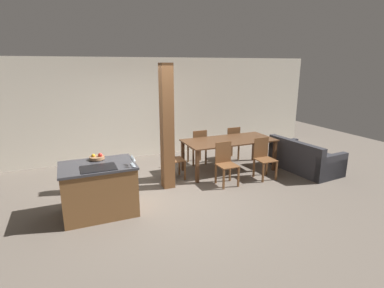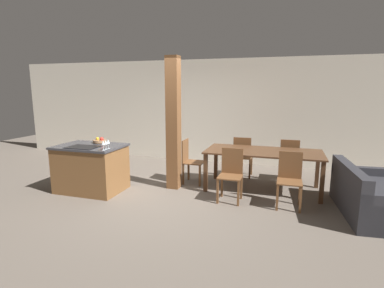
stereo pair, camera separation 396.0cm
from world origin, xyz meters
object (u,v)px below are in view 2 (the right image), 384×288
at_px(wine_glass_near, 103,143).
at_px(dining_chair_far_right, 289,159).
at_px(couch, 371,198).
at_px(dining_chair_far_left, 243,156).
at_px(dining_chair_near_left, 231,174).
at_px(wine_glass_far, 108,142).
at_px(kitchen_island, 91,168).
at_px(dining_chair_near_right, 290,179).
at_px(timber_post, 173,124).
at_px(dining_chair_head_end, 191,160).
at_px(dining_table, 263,155).
at_px(wine_glass_middle, 106,143).
at_px(fruit_bowl, 100,141).

xyz_separation_m(wine_glass_near, dining_chair_far_right, (3.09, 2.13, -0.54)).
xyz_separation_m(wine_glass_near, couch, (4.31, 0.69, -0.75)).
height_order(dining_chair_far_left, couch, dining_chair_far_left).
xyz_separation_m(wine_glass_near, dining_chair_near_left, (2.10, 0.68, -0.54)).
bearing_deg(dining_chair_near_left, wine_glass_far, -166.01).
bearing_deg(kitchen_island, wine_glass_near, -33.92).
distance_m(dining_chair_near_left, dining_chair_far_left, 1.45).
distance_m(wine_glass_near, dining_chair_near_right, 3.21).
bearing_deg(dining_chair_near_left, timber_post, 164.56).
height_order(kitchen_island, dining_chair_far_left, dining_chair_far_left).
xyz_separation_m(dining_chair_far_left, dining_chair_head_end, (-0.97, -0.73, 0.00)).
distance_m(wine_glass_far, dining_table, 2.90).
bearing_deg(timber_post, dining_chair_head_end, 61.08).
height_order(wine_glass_far, dining_chair_far_left, wine_glass_far).
relative_size(dining_table, timber_post, 0.86).
height_order(wine_glass_middle, wine_glass_far, same).
height_order(dining_chair_near_left, dining_chair_far_left, same).
relative_size(wine_glass_near, dining_chair_far_left, 0.18).
height_order(kitchen_island, wine_glass_middle, wine_glass_middle).
distance_m(dining_table, dining_chair_far_left, 0.90).
distance_m(dining_table, timber_post, 1.83).
distance_m(wine_glass_near, dining_chair_head_end, 1.88).
bearing_deg(wine_glass_far, kitchen_island, 158.51).
xyz_separation_m(kitchen_island, dining_chair_near_right, (3.63, 0.31, 0.03)).
xyz_separation_m(wine_glass_far, dining_chair_far_left, (2.10, 1.98, -0.54)).
height_order(dining_chair_near_left, timber_post, timber_post).
bearing_deg(dining_table, couch, -22.47).
xyz_separation_m(kitchen_island, timber_post, (1.46, 0.64, 0.83)).
height_order(fruit_bowl, dining_chair_near_right, fruit_bowl).
xyz_separation_m(wine_glass_far, dining_chair_head_end, (1.13, 1.25, -0.54)).
bearing_deg(dining_chair_near_left, dining_chair_far_left, 90.00).
xyz_separation_m(fruit_bowl, dining_table, (3.11, 0.76, -0.25)).
bearing_deg(wine_glass_middle, wine_glass_near, -90.00).
height_order(dining_chair_head_end, timber_post, timber_post).
xyz_separation_m(kitchen_island, fruit_bowl, (0.03, 0.28, 0.49)).
bearing_deg(couch, dining_chair_far_left, 51.83).
bearing_deg(dining_chair_near_right, dining_chair_far_left, 124.09).
distance_m(wine_glass_middle, dining_table, 2.93).
bearing_deg(wine_glass_far, dining_chair_head_end, 47.91).
xyz_separation_m(fruit_bowl, dining_chair_near_right, (3.60, 0.03, -0.45)).
distance_m(dining_chair_far_left, couch, 2.64).
bearing_deg(dining_chair_head_end, dining_chair_near_right, -110.35).
xyz_separation_m(kitchen_island, wine_glass_far, (0.55, -0.21, 0.58)).
bearing_deg(dining_chair_near_left, dining_table, 55.91).
distance_m(dining_chair_near_left, timber_post, 1.47).
bearing_deg(dining_chair_far_right, fruit_bowl, 22.40).
bearing_deg(kitchen_island, timber_post, 23.69).
xyz_separation_m(wine_glass_middle, timber_post, (0.91, 0.93, 0.25)).
bearing_deg(kitchen_island, dining_chair_far_left, 33.61).
distance_m(wine_glass_far, dining_chair_near_left, 2.23).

